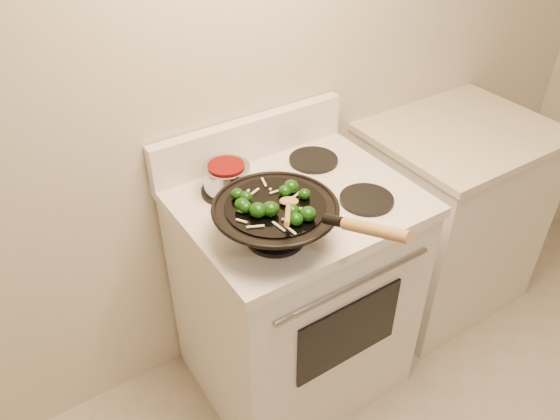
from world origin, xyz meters
TOP-DOWN VIEW (x-y plane):
  - stove at (-0.17, 1.17)m, footprint 0.78×0.67m
  - counter_unit at (0.69, 1.20)m, footprint 0.74×0.62m
  - wok at (-0.35, 1.02)m, footprint 0.38×0.61m
  - stirfry at (-0.36, 1.01)m, footprint 0.24×0.29m
  - wooden_spoon at (-0.35, 0.95)m, footprint 0.17×0.22m
  - saucepan at (-0.35, 1.32)m, footprint 0.16×0.26m

SIDE VIEW (x-z plane):
  - counter_unit at x=0.69m, z-range 0.00..0.91m
  - stove at x=-0.17m, z-range -0.07..1.01m
  - saucepan at x=-0.35m, z-range 0.93..1.03m
  - wok at x=-0.35m, z-range 0.87..1.12m
  - stirfry at x=-0.36m, z-range 1.04..1.09m
  - wooden_spoon at x=-0.35m, z-range 1.03..1.14m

